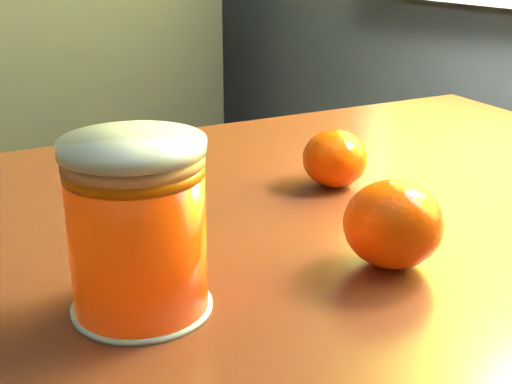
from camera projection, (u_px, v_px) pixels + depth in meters
table at (265, 349)px, 0.59m from camera, size 1.09×0.84×0.74m
juice_glass at (137, 229)px, 0.44m from camera, size 0.09×0.09×0.11m
orange_front at (393, 224)px, 0.51m from camera, size 0.09×0.09×0.06m
orange_back at (335, 158)px, 0.67m from camera, size 0.07×0.07×0.05m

